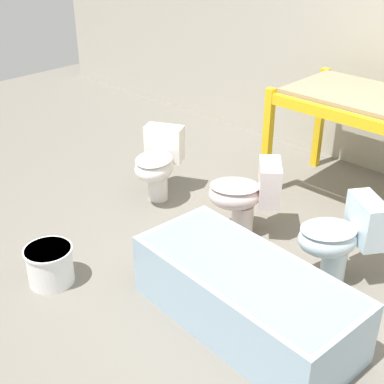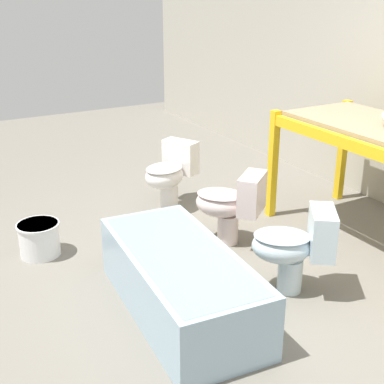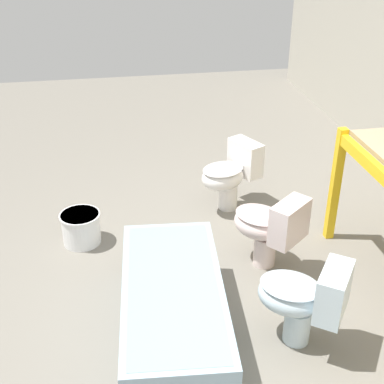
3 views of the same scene
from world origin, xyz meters
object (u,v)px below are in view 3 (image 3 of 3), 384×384
toilet_extra (230,173)px  bathtub_main (173,308)px  toilet_near (303,298)px  bucket_white (81,227)px  toilet_far (268,226)px

toilet_extra → bathtub_main: bearing=-51.7°
toilet_near → bucket_white: toilet_near is taller
toilet_far → bucket_white: size_ratio=1.89×
bathtub_main → bucket_white: bearing=-149.4°
bathtub_main → bucket_white: size_ratio=4.45×
toilet_near → toilet_extra: same height
toilet_near → toilet_far: same height
bathtub_main → bucket_white: (-1.27, -0.61, -0.11)m
bathtub_main → toilet_far: (-0.69, 0.85, 0.11)m
toilet_far → toilet_extra: (-0.94, -0.08, 0.00)m
bucket_white → toilet_near: bearing=44.7°
bathtub_main → toilet_near: toilet_near is taller
toilet_near → toilet_far: 0.86m
toilet_extra → toilet_near: bearing=-25.0°
toilet_near → bathtub_main: bearing=-66.2°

